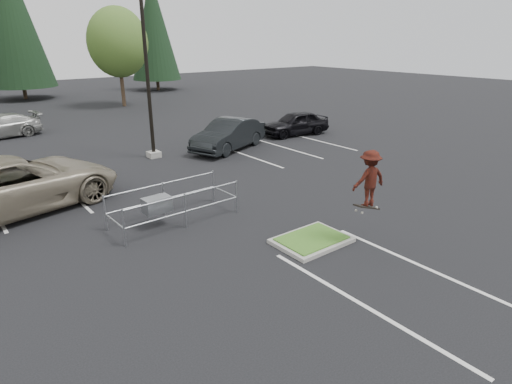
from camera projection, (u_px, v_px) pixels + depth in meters
ground at (311, 242)px, 12.98m from camera, size 120.00×120.00×0.00m
grass_median at (312, 240)px, 12.95m from camera, size 2.20×1.60×0.16m
stall_lines at (177, 197)px, 16.66m from camera, size 22.62×17.60×0.01m
light_pole at (147, 66)px, 20.61m from camera, size 0.70×0.60×10.12m
decid_c at (118, 45)px, 36.77m from camera, size 5.12×5.12×8.38m
conif_b at (11, 15)px, 40.33m from camera, size 6.38×6.38×14.50m
conif_c at (154, 28)px, 48.02m from camera, size 5.50×5.50×12.50m
cart_corral at (161, 204)px, 13.96m from camera, size 4.24×1.63×1.19m
skateboarder at (369, 179)px, 12.23m from camera, size 1.17×0.81×1.91m
car_l_tan at (14, 185)px, 15.00m from camera, size 7.68×4.79×1.98m
car_r_charc at (229, 135)px, 23.42m from camera, size 5.35×3.50×1.67m
car_r_black at (296, 123)px, 27.02m from camera, size 4.56×2.36×1.48m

